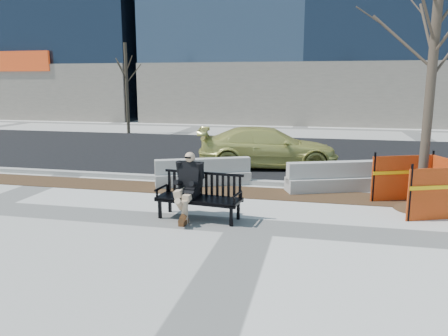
{
  "coord_description": "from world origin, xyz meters",
  "views": [
    {
      "loc": [
        1.26,
        -8.18,
        2.83
      ],
      "look_at": [
        -0.74,
        0.84,
        0.98
      ],
      "focal_mm": 35.06,
      "sensor_mm": 36.0,
      "label": 1
    }
  ],
  "objects_px": {
    "sedan": "(268,167)",
    "jersey_barrier_left": "(203,185)",
    "tree_fence": "(419,209)",
    "bench": "(199,219)",
    "jersey_barrier_right": "(337,191)",
    "seated_man": "(189,217)"
  },
  "relations": [
    {
      "from": "jersey_barrier_left",
      "to": "seated_man",
      "type": "bearing_deg",
      "value": -104.53
    },
    {
      "from": "bench",
      "to": "jersey_barrier_right",
      "type": "xyz_separation_m",
      "value": [
        2.9,
        3.08,
        0.0
      ]
    },
    {
      "from": "tree_fence",
      "to": "jersey_barrier_right",
      "type": "height_order",
      "value": "tree_fence"
    },
    {
      "from": "jersey_barrier_left",
      "to": "sedan",
      "type": "bearing_deg",
      "value": 40.16
    },
    {
      "from": "bench",
      "to": "tree_fence",
      "type": "distance_m",
      "value": 4.96
    },
    {
      "from": "sedan",
      "to": "jersey_barrier_left",
      "type": "bearing_deg",
      "value": 143.5
    },
    {
      "from": "bench",
      "to": "tree_fence",
      "type": "height_order",
      "value": "tree_fence"
    },
    {
      "from": "sedan",
      "to": "jersey_barrier_right",
      "type": "relative_size",
      "value": 1.68
    },
    {
      "from": "bench",
      "to": "jersey_barrier_right",
      "type": "bearing_deg",
      "value": 53.36
    },
    {
      "from": "sedan",
      "to": "jersey_barrier_left",
      "type": "xyz_separation_m",
      "value": [
        -1.43,
        -2.93,
        0.0
      ]
    },
    {
      "from": "bench",
      "to": "sedan",
      "type": "xyz_separation_m",
      "value": [
        0.72,
        5.86,
        0.0
      ]
    },
    {
      "from": "tree_fence",
      "to": "bench",
      "type": "bearing_deg",
      "value": -159.41
    },
    {
      "from": "bench",
      "to": "jersey_barrier_right",
      "type": "distance_m",
      "value": 4.23
    },
    {
      "from": "seated_man",
      "to": "tree_fence",
      "type": "xyz_separation_m",
      "value": [
        4.88,
        1.67,
        0.0
      ]
    },
    {
      "from": "jersey_barrier_right",
      "to": "sedan",
      "type": "bearing_deg",
      "value": 106.87
    },
    {
      "from": "sedan",
      "to": "jersey_barrier_left",
      "type": "relative_size",
      "value": 1.75
    },
    {
      "from": "seated_man",
      "to": "tree_fence",
      "type": "distance_m",
      "value": 5.16
    },
    {
      "from": "tree_fence",
      "to": "jersey_barrier_right",
      "type": "xyz_separation_m",
      "value": [
        -1.74,
        1.34,
        0.0
      ]
    },
    {
      "from": "jersey_barrier_left",
      "to": "jersey_barrier_right",
      "type": "distance_m",
      "value": 3.61
    },
    {
      "from": "seated_man",
      "to": "jersey_barrier_left",
      "type": "height_order",
      "value": "seated_man"
    },
    {
      "from": "seated_man",
      "to": "sedan",
      "type": "height_order",
      "value": "seated_man"
    },
    {
      "from": "seated_man",
      "to": "jersey_barrier_right",
      "type": "height_order",
      "value": "seated_man"
    }
  ]
}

